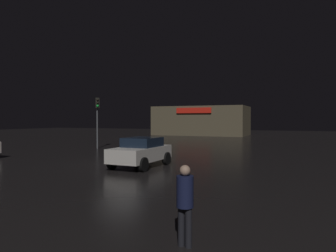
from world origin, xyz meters
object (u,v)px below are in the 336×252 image
Objects in this scene: car_near at (141,151)px; pedestrian at (185,199)px; traffic_signal_main at (97,111)px; store_building at (201,121)px.

pedestrian is (5.71, -8.84, 0.12)m from car_near.
traffic_signal_main reaches higher than car_near.
car_near is 10.53m from pedestrian.
store_building is 3.68× the size of car_near.
store_building is 45.27m from pedestrian.
car_near is at bearing 122.84° from pedestrian.
traffic_signal_main is at bearing 137.55° from car_near.
car_near is at bearing -42.45° from traffic_signal_main.
store_building is 35.30m from car_near.
store_building is 9.07× the size of pedestrian.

